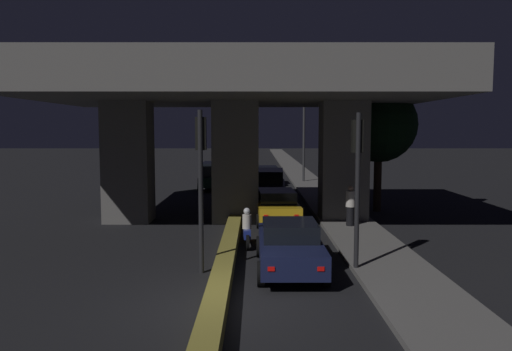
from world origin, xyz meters
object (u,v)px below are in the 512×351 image
(traffic_light_left_of_median, at_px, (202,162))
(car_taxi_yellow_second, at_px, (277,205))
(car_black_third, at_px, (270,183))
(car_dark_red_second_oncoming, at_px, (225,167))
(car_black_fourth, at_px, (267,175))
(car_dark_blue_lead, at_px, (290,245))
(motorcycle_blue_filtering_near, at_px, (248,230))
(pedestrian_on_sidewalk, at_px, (351,206))
(traffic_light_right_of_median, at_px, (358,164))
(street_lamp, at_px, (300,121))
(car_dark_green_third_oncoming, at_px, (234,159))
(car_dark_green_lead_oncoming, at_px, (215,175))

(traffic_light_left_of_median, xyz_separation_m, car_taxi_yellow_second, (2.52, 8.09, -2.49))
(car_black_third, relative_size, car_dark_red_second_oncoming, 1.14)
(car_black_fourth, distance_m, car_dark_red_second_oncoming, 8.30)
(car_dark_blue_lead, xyz_separation_m, motorcycle_blue_filtering_near, (-1.32, 3.02, -0.16))
(pedestrian_on_sidewalk, bearing_deg, car_black_fourth, 100.16)
(traffic_light_right_of_median, relative_size, street_lamp, 0.58)
(traffic_light_right_of_median, relative_size, car_black_third, 0.97)
(car_dark_green_third_oncoming, height_order, pedestrian_on_sidewalk, pedestrian_on_sidewalk)
(street_lamp, height_order, car_dark_green_lead_oncoming, street_lamp)
(car_dark_green_lead_oncoming, bearing_deg, traffic_light_right_of_median, 15.93)
(car_taxi_yellow_second, bearing_deg, car_dark_red_second_oncoming, 6.75)
(pedestrian_on_sidewalk, bearing_deg, street_lamp, 92.02)
(traffic_light_left_of_median, distance_m, pedestrian_on_sidewalk, 8.68)
(car_dark_green_lead_oncoming, height_order, car_dark_green_third_oncoming, car_dark_green_lead_oncoming)
(car_dark_red_second_oncoming, xyz_separation_m, pedestrian_on_sidewalk, (6.88, -25.09, 0.21))
(traffic_light_right_of_median, relative_size, motorcycle_blue_filtering_near, 2.74)
(car_black_fourth, bearing_deg, car_taxi_yellow_second, 178.06)
(car_dark_blue_lead, relative_size, pedestrian_on_sidewalk, 2.80)
(car_dark_green_lead_oncoming, height_order, car_dark_red_second_oncoming, car_dark_green_lead_oncoming)
(car_black_fourth, xyz_separation_m, car_dark_red_second_oncoming, (-3.72, 7.42, 0.07))
(pedestrian_on_sidewalk, bearing_deg, traffic_light_left_of_median, -131.47)
(street_lamp, xyz_separation_m, car_taxi_yellow_second, (-2.39, -16.35, -4.06))
(pedestrian_on_sidewalk, bearing_deg, car_dark_green_lead_oncoming, 115.72)
(car_dark_blue_lead, relative_size, car_dark_green_lead_oncoming, 1.01)
(pedestrian_on_sidewalk, bearing_deg, motorcycle_blue_filtering_near, -144.11)
(car_dark_blue_lead, xyz_separation_m, car_taxi_yellow_second, (-0.07, 7.93, -0.01))
(car_black_third, distance_m, car_black_fourth, 7.93)
(street_lamp, bearing_deg, traffic_light_right_of_median, -90.91)
(car_dark_blue_lead, height_order, car_dark_green_third_oncoming, car_dark_green_third_oncoming)
(street_lamp, distance_m, car_dark_green_lead_oncoming, 8.27)
(car_dark_green_lead_oncoming, bearing_deg, car_dark_red_second_oncoming, 179.87)
(traffic_light_right_of_median, bearing_deg, car_black_third, 97.53)
(car_taxi_yellow_second, xyz_separation_m, car_black_third, (-0.12, 7.93, 0.17))
(street_lamp, xyz_separation_m, motorcycle_blue_filtering_near, (-3.64, -21.25, -4.21))
(car_dark_green_third_oncoming, bearing_deg, car_dark_green_lead_oncoming, 0.85)
(traffic_light_right_of_median, bearing_deg, pedestrian_on_sidewalk, 80.69)
(car_black_fourth, xyz_separation_m, car_dark_green_third_oncoming, (-3.36, 18.18, 0.09))
(car_black_third, height_order, pedestrian_on_sidewalk, pedestrian_on_sidewalk)
(traffic_light_left_of_median, height_order, pedestrian_on_sidewalk, traffic_light_left_of_median)
(pedestrian_on_sidewalk, bearing_deg, car_black_third, 107.91)
(traffic_light_right_of_median, height_order, car_dark_blue_lead, traffic_light_right_of_median)
(traffic_light_left_of_median, distance_m, car_dark_red_second_oncoming, 31.49)
(car_dark_green_third_oncoming, bearing_deg, car_dark_blue_lead, 6.73)
(traffic_light_right_of_median, height_order, car_dark_green_lead_oncoming, traffic_light_right_of_median)
(traffic_light_right_of_median, height_order, car_black_third, traffic_light_right_of_median)
(traffic_light_left_of_median, relative_size, car_dark_blue_lead, 1.01)
(motorcycle_blue_filtering_near, bearing_deg, pedestrian_on_sidewalk, -57.78)
(car_dark_red_second_oncoming, distance_m, pedestrian_on_sidewalk, 26.02)
(car_black_third, xyz_separation_m, car_dark_green_third_oncoming, (-3.38, 26.10, -0.12))
(car_black_fourth, xyz_separation_m, motorcycle_blue_filtering_near, (-1.12, -20.76, -0.11))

